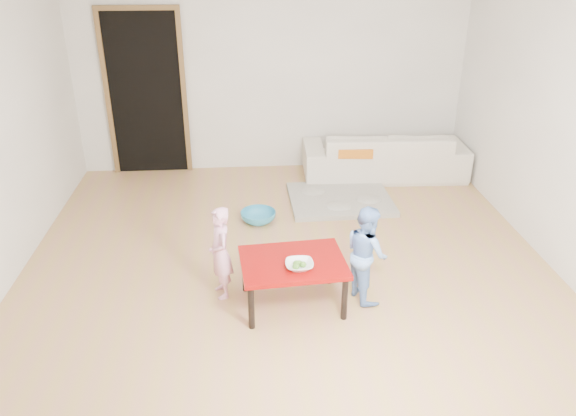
{
  "coord_description": "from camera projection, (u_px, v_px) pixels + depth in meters",
  "views": [
    {
      "loc": [
        -0.35,
        -4.69,
        2.81
      ],
      "look_at": [
        0.0,
        -0.2,
        0.65
      ],
      "focal_mm": 35.0,
      "sensor_mm": 36.0,
      "label": 1
    }
  ],
  "objects": [
    {
      "name": "right_wall",
      "position": [
        561.0,
        124.0,
        5.07
      ],
      "size": [
        0.02,
        5.0,
        2.6
      ],
      "primitive_type": "cube",
      "color": "white",
      "rests_on": "floor"
    },
    {
      "name": "bowl",
      "position": [
        299.0,
        265.0,
        4.49
      ],
      "size": [
        0.23,
        0.23,
        0.06
      ],
      "primitive_type": "imported",
      "color": "white",
      "rests_on": "red_table"
    },
    {
      "name": "red_table",
      "position": [
        293.0,
        282.0,
        4.71
      ],
      "size": [
        0.91,
        0.71,
        0.43
      ],
      "primitive_type": null,
      "rotation": [
        0.0,
        0.0,
        0.08
      ],
      "color": "maroon",
      "rests_on": "floor"
    },
    {
      "name": "blanket",
      "position": [
        340.0,
        199.0,
        6.65
      ],
      "size": [
        1.2,
        1.01,
        0.06
      ],
      "primitive_type": null,
      "rotation": [
        0.0,
        0.0,
        0.02
      ],
      "color": "#AAA696",
      "rests_on": "floor"
    },
    {
      "name": "back_wall",
      "position": [
        271.0,
        71.0,
        7.14
      ],
      "size": [
        5.0,
        0.02,
        2.6
      ],
      "primitive_type": "cube",
      "color": "white",
      "rests_on": "floor"
    },
    {
      "name": "doorway",
      "position": [
        146.0,
        95.0,
        7.13
      ],
      "size": [
        1.02,
        0.08,
        2.11
      ],
      "primitive_type": null,
      "color": "brown",
      "rests_on": "back_wall"
    },
    {
      "name": "child_pink",
      "position": [
        220.0,
        253.0,
        4.75
      ],
      "size": [
        0.28,
        0.35,
        0.83
      ],
      "primitive_type": "imported",
      "rotation": [
        0.0,
        0.0,
        -1.28
      ],
      "color": "pink",
      "rests_on": "floor"
    },
    {
      "name": "basin",
      "position": [
        258.0,
        217.0,
        6.16
      ],
      "size": [
        0.39,
        0.39,
        0.12
      ],
      "primitive_type": "imported",
      "color": "teal",
      "rests_on": "floor"
    },
    {
      "name": "broccoli",
      "position": [
        299.0,
        265.0,
        4.49
      ],
      "size": [
        0.12,
        0.12,
        0.06
      ],
      "primitive_type": null,
      "color": "#2D5919",
      "rests_on": "red_table"
    },
    {
      "name": "sofa",
      "position": [
        384.0,
        154.0,
        7.27
      ],
      "size": [
        2.1,
        0.89,
        0.61
      ],
      "primitive_type": "imported",
      "rotation": [
        0.0,
        0.0,
        3.1
      ],
      "color": "beige",
      "rests_on": "floor"
    },
    {
      "name": "child_blue",
      "position": [
        366.0,
        253.0,
        4.72
      ],
      "size": [
        0.43,
        0.49,
        0.86
      ],
      "primitive_type": "imported",
      "rotation": [
        0.0,
        0.0,
        1.85
      ],
      "color": "#669AED",
      "rests_on": "floor"
    },
    {
      "name": "floor",
      "position": [
        286.0,
        259.0,
        5.46
      ],
      "size": [
        5.0,
        5.0,
        0.01
      ],
      "primitive_type": "cube",
      "color": "tan",
      "rests_on": "ground"
    },
    {
      "name": "cushion",
      "position": [
        354.0,
        149.0,
        6.97
      ],
      "size": [
        0.46,
        0.41,
        0.11
      ],
      "primitive_type": "cube",
      "rotation": [
        0.0,
        0.0,
        -0.1
      ],
      "color": "orange",
      "rests_on": "sofa"
    }
  ]
}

